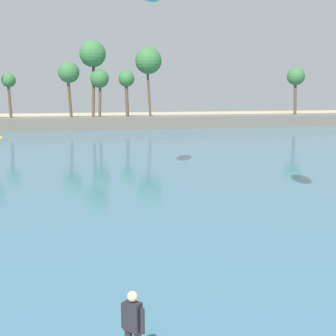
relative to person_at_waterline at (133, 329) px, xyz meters
name	(u,v)px	position (x,y,z in m)	size (l,w,h in m)	color
sea	(86,137)	(3.53, 51.83, -0.86)	(220.00, 104.03, 0.06)	teal
palm_headland	(63,106)	(1.40, 63.83, 2.56)	(85.90, 6.60, 12.74)	slate
person_at_waterline	(133,329)	(0.00, 0.00, 0.00)	(0.40, 0.43, 1.67)	#23232D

